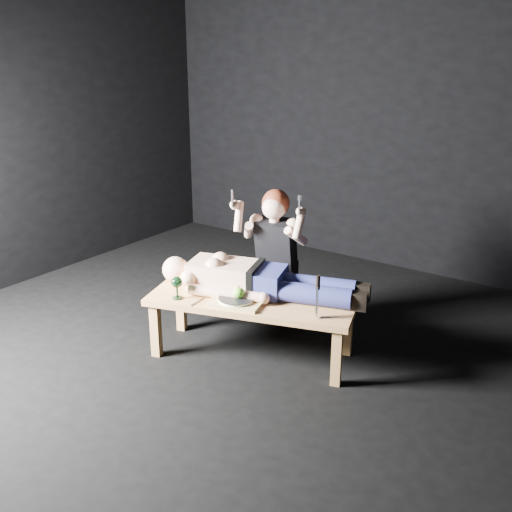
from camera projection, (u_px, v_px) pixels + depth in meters
name	position (u px, v px, depth m)	size (l,w,h in m)	color
ground	(227.00, 358.00, 4.33)	(5.00, 5.00, 0.00)	black
back_wall	(385.00, 115.00, 5.75)	(5.00, 5.00, 0.00)	black
table	(252.00, 327.00, 4.31)	(1.46, 0.55, 0.45)	tan
lying_man	(262.00, 277.00, 4.28)	(1.40, 0.43, 0.25)	#DDB08E
kneeling_woman	(279.00, 256.00, 4.66)	(0.62, 0.70, 1.17)	black
serving_tray	(236.00, 302.00, 4.14)	(0.36, 0.26, 0.02)	tan
plate	(236.00, 299.00, 4.14)	(0.24, 0.24, 0.02)	white
apple	(239.00, 293.00, 4.12)	(0.08, 0.08, 0.08)	#64AE23
goblet	(177.00, 288.00, 4.20)	(0.08, 0.08, 0.16)	black
fork_flat	(197.00, 302.00, 4.16)	(0.01, 0.15, 0.01)	#B2B2B7
knife_flat	(258.00, 308.00, 4.07)	(0.01, 0.15, 0.01)	#B2B2B7
spoon_flat	(244.00, 303.00, 4.14)	(0.01, 0.15, 0.01)	#B2B2B7
carving_knife	(317.00, 297.00, 3.88)	(0.04, 0.04, 0.30)	#B2B2B7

